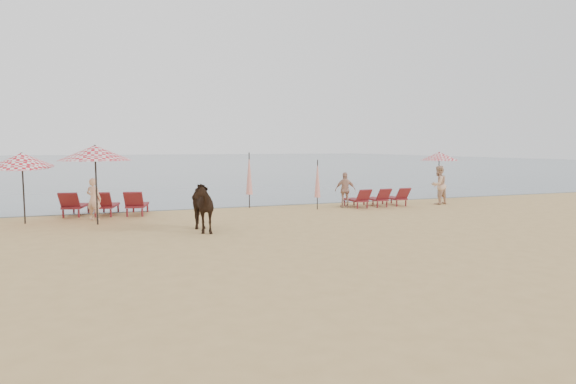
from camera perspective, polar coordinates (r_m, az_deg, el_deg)
name	(u,v)px	position (r m, az deg, el deg)	size (l,w,h in m)	color
ground	(360,256)	(11.71, 8.54, -7.55)	(120.00, 120.00, 0.00)	tan
sea	(144,161)	(90.20, -16.68, 3.53)	(160.00, 140.00, 0.06)	#51606B
lounger_cluster_left	(105,204)	(19.44, -20.82, -1.34)	(3.24, 2.32, 0.65)	maroon
lounger_cluster_right	(378,198)	(21.32, 10.59, -0.67)	(2.59, 1.58, 0.56)	maroon
umbrella_open_left_a	(95,153)	(17.21, -21.90, 4.32)	(2.35, 2.35, 2.67)	black
umbrella_open_left_b	(22,160)	(18.47, -29.00, 3.35)	(1.96, 2.00, 2.50)	black
umbrella_open_right	(439,156)	(26.04, 17.49, 4.06)	(1.92, 1.92, 2.34)	black
umbrella_closed_left	(249,174)	(20.46, -4.62, 2.15)	(0.29, 0.29, 2.36)	black
umbrella_closed_right	(317,179)	(19.98, 3.51, 1.56)	(0.25, 0.25, 2.07)	black
cow	(198,206)	(15.01, -10.59, -1.70)	(0.84, 1.85, 1.56)	black
beachgoer_left	(94,199)	(18.42, -22.03, -0.78)	(0.55, 0.36, 1.50)	#E1B08D
beachgoer_right_a	(439,185)	(22.78, 17.42, 0.80)	(0.85, 0.67, 1.76)	tan
beachgoer_right_b	(345,190)	(20.76, 6.80, 0.25)	(0.89, 0.37, 1.51)	tan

